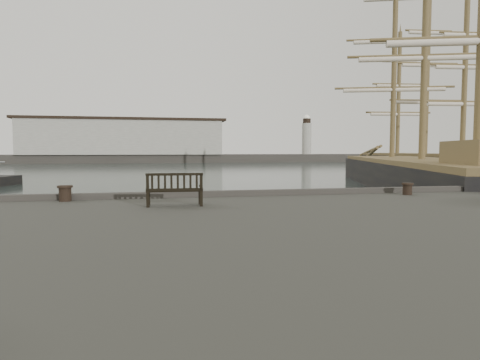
# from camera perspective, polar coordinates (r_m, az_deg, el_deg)

# --- Properties ---
(ground) EXTENTS (400.00, 400.00, 0.00)m
(ground) POSITION_cam_1_polar(r_m,az_deg,el_deg) (13.99, -4.36, -8.53)
(ground) COLOR black
(ground) RESTS_ON ground
(breakwater) EXTENTS (140.00, 9.50, 12.20)m
(breakwater) POSITION_cam_1_polar(r_m,az_deg,el_deg) (105.59, -13.37, 4.58)
(breakwater) COLOR #383530
(breakwater) RESTS_ON ground
(bench) EXTENTS (1.49, 0.57, 0.85)m
(bench) POSITION_cam_1_polar(r_m,az_deg,el_deg) (11.41, -8.71, -2.09)
(bench) COLOR black
(bench) RESTS_ON quay
(bollard_left) EXTENTS (0.47, 0.47, 0.45)m
(bollard_left) POSITION_cam_1_polar(r_m,az_deg,el_deg) (13.32, -22.29, -1.66)
(bollard_left) COLOR black
(bollard_left) RESTS_ON quay
(bollard_right) EXTENTS (0.49, 0.49, 0.39)m
(bollard_right) POSITION_cam_1_polar(r_m,az_deg,el_deg) (15.14, 21.42, -1.11)
(bollard_right) COLOR black
(bollard_right) RESTS_ON quay
(tall_ship_main) EXTENTS (17.82, 35.09, 26.03)m
(tall_ship_main) POSITION_cam_1_polar(r_m,az_deg,el_deg) (34.72, 22.98, -0.21)
(tall_ship_main) COLOR black
(tall_ship_main) RESTS_ON ground
(tall_ship_far) EXTENTS (9.05, 27.62, 23.25)m
(tall_ship_far) POSITION_cam_1_polar(r_m,az_deg,el_deg) (57.47, 23.38, 1.42)
(tall_ship_far) COLOR black
(tall_ship_far) RESTS_ON ground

